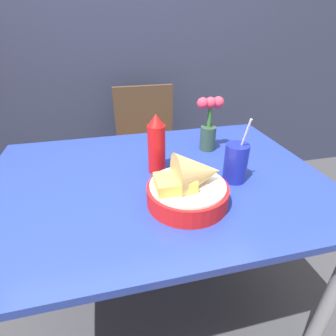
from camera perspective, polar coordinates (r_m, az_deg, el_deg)
ground_plane at (r=1.47m, az=-1.88°, el=-27.37°), size 12.00×12.00×0.00m
wall_window at (r=1.99m, az=-10.78°, el=30.99°), size 7.00×0.06×2.60m
dining_table at (r=1.00m, az=-2.48°, el=-6.57°), size 1.20×0.86×0.74m
chair_far_window at (r=1.82m, az=-4.58°, el=6.22°), size 0.40×0.40×0.86m
food_basket at (r=0.79m, az=4.91°, el=-3.86°), size 0.25×0.25×0.17m
ketchup_bottle at (r=0.93m, az=-2.52°, el=5.07°), size 0.06×0.06×0.22m
drink_cup at (r=0.92m, az=14.48°, el=0.87°), size 0.08×0.08×0.23m
flower_vase at (r=1.12m, az=8.89°, el=9.45°), size 0.11×0.07×0.23m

